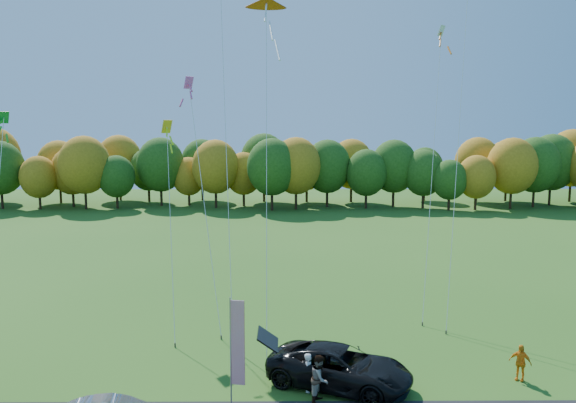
{
  "coord_description": "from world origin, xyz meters",
  "views": [
    {
      "loc": [
        -0.21,
        -21.75,
        10.49
      ],
      "look_at": [
        0.0,
        6.0,
        7.0
      ],
      "focal_mm": 35.0,
      "sensor_mm": 36.0,
      "label": 1
    }
  ],
  "objects": [
    {
      "name": "ground",
      "position": [
        0.0,
        0.0,
        0.0
      ],
      "size": [
        160.0,
        160.0,
        0.0
      ],
      "primitive_type": "plane",
      "color": "#255416"
    },
    {
      "name": "tree_line",
      "position": [
        0.0,
        55.0,
        0.0
      ],
      "size": [
        116.0,
        12.0,
        10.0
      ],
      "primitive_type": null,
      "color": "#1E4711",
      "rests_on": "ground"
    },
    {
      "name": "black_suv",
      "position": [
        2.1,
        0.3,
        0.83
      ],
      "size": [
        6.55,
        4.95,
        1.65
      ],
      "primitive_type": "imported",
      "rotation": [
        0.0,
        0.0,
        1.15
      ],
      "color": "black",
      "rests_on": "ground"
    },
    {
      "name": "person_tailgate_a",
      "position": [
        0.81,
        -0.12,
        0.79
      ],
      "size": [
        0.56,
        0.67,
        1.58
      ],
      "primitive_type": "imported",
      "rotation": [
        0.0,
        0.0,
        1.2
      ],
      "color": "silver",
      "rests_on": "ground"
    },
    {
      "name": "person_tailgate_b",
      "position": [
        1.19,
        -0.99,
        0.94
      ],
      "size": [
        0.94,
        1.08,
        1.87
      ],
      "primitive_type": "imported",
      "rotation": [
        0.0,
        0.0,
        1.28
      ],
      "color": "gray",
      "rests_on": "ground"
    },
    {
      "name": "person_east",
      "position": [
        9.78,
        0.83,
        0.78
      ],
      "size": [
        0.96,
        0.84,
        1.56
      ],
      "primitive_type": "imported",
      "rotation": [
        0.0,
        0.0,
        -0.62
      ],
      "color": "orange",
      "rests_on": "ground"
    },
    {
      "name": "feather_flag",
      "position": [
        -2.0,
        -1.59,
        2.68
      ],
      "size": [
        0.57,
        0.15,
        4.37
      ],
      "color": "#999999",
      "rests_on": "ground"
    },
    {
      "name": "kite_delta_blue",
      "position": [
        -3.61,
        10.19,
        15.16
      ],
      "size": [
        3.36,
        12.49,
        30.63
      ],
      "color": "#4C3F33",
      "rests_on": "ground"
    },
    {
      "name": "kite_parafoil_orange",
      "position": [
        10.5,
        12.16,
        16.1
      ],
      "size": [
        6.39,
        12.39,
        32.58
      ],
      "color": "#4C3F33",
      "rests_on": "ground"
    },
    {
      "name": "kite_delta_red",
      "position": [
        -1.1,
        7.26,
        11.3
      ],
      "size": [
        2.42,
        10.72,
        19.04
      ],
      "color": "#4C3F33",
      "rests_on": "ground"
    },
    {
      "name": "kite_diamond_yellow",
      "position": [
        -6.25,
        7.74,
        5.54
      ],
      "size": [
        2.07,
        6.85,
        11.5
      ],
      "color": "#4C3F33",
      "rests_on": "ground"
    },
    {
      "name": "kite_diamond_white",
      "position": [
        8.55,
        11.14,
        8.53
      ],
      "size": [
        3.07,
        7.76,
        17.47
      ],
      "color": "#4C3F33",
      "rests_on": "ground"
    },
    {
      "name": "kite_diamond_pink",
      "position": [
        -4.6,
        8.74,
        6.79
      ],
      "size": [
        3.03,
        6.8,
        14.02
      ],
      "color": "#4C3F33",
      "rests_on": "ground"
    }
  ]
}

